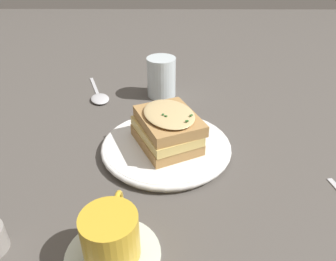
% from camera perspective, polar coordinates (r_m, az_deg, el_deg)
% --- Properties ---
extents(ground_plane, '(2.40, 2.40, 0.00)m').
position_cam_1_polar(ground_plane, '(0.66, -0.29, -2.09)').
color(ground_plane, '#514C47').
extents(dinner_plate, '(0.25, 0.25, 0.02)m').
position_cam_1_polar(dinner_plate, '(0.63, 0.00, -2.86)').
color(dinner_plate, white).
rests_on(dinner_plate, ground_plane).
extents(sandwich, '(0.16, 0.14, 0.07)m').
position_cam_1_polar(sandwich, '(0.60, 0.07, 0.36)').
color(sandwich, '#B2844C').
rests_on(sandwich, dinner_plate).
extents(teacup_with_saucer, '(0.14, 0.13, 0.07)m').
position_cam_1_polar(teacup_with_saucer, '(0.44, -9.86, -18.09)').
color(teacup_with_saucer, silver).
rests_on(teacup_with_saucer, ground_plane).
extents(water_glass, '(0.07, 0.07, 0.10)m').
position_cam_1_polar(water_glass, '(0.82, -1.17, 9.29)').
color(water_glass, silver).
rests_on(water_glass, ground_plane).
extents(spoon, '(0.17, 0.09, 0.01)m').
position_cam_1_polar(spoon, '(0.84, -11.87, 5.68)').
color(spoon, silver).
rests_on(spoon, ground_plane).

